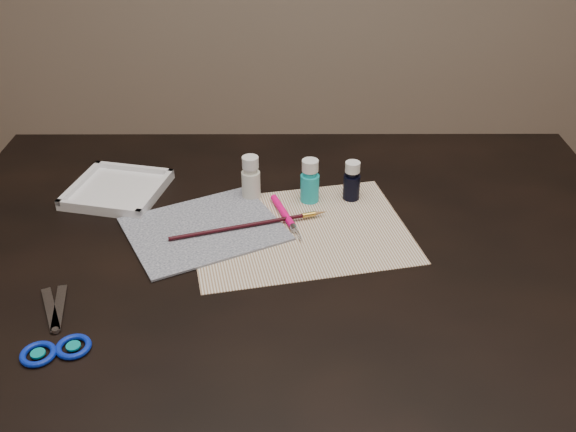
{
  "coord_description": "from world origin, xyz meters",
  "views": [
    {
      "loc": [
        -0.0,
        -0.95,
        1.4
      ],
      "look_at": [
        0.0,
        0.0,
        0.8
      ],
      "focal_mm": 40.0,
      "sensor_mm": 36.0,
      "label": 1
    }
  ],
  "objects_px": {
    "paint_bottle_cyan": "(310,181)",
    "paint_bottle_navy": "(352,181)",
    "scissors": "(50,324)",
    "paper": "(299,231)",
    "canvas": "(204,229)",
    "palette_tray": "(117,189)",
    "paint_bottle_white": "(251,178)"
  },
  "relations": [
    {
      "from": "canvas",
      "to": "palette_tray",
      "type": "bearing_deg",
      "value": 144.09
    },
    {
      "from": "canvas",
      "to": "scissors",
      "type": "relative_size",
      "value": 1.36
    },
    {
      "from": "paint_bottle_cyan",
      "to": "canvas",
      "type": "bearing_deg",
      "value": -151.43
    },
    {
      "from": "paint_bottle_navy",
      "to": "palette_tray",
      "type": "xyz_separation_m",
      "value": [
        -0.47,
        0.02,
        -0.03
      ]
    },
    {
      "from": "canvas",
      "to": "paint_bottle_white",
      "type": "distance_m",
      "value": 0.15
    },
    {
      "from": "paint_bottle_navy",
      "to": "scissors",
      "type": "relative_size",
      "value": 0.41
    },
    {
      "from": "paper",
      "to": "paint_bottle_cyan",
      "type": "height_order",
      "value": "paint_bottle_cyan"
    },
    {
      "from": "paper",
      "to": "scissors",
      "type": "height_order",
      "value": "scissors"
    },
    {
      "from": "paint_bottle_cyan",
      "to": "paint_bottle_navy",
      "type": "xyz_separation_m",
      "value": [
        0.08,
        0.01,
        -0.0
      ]
    },
    {
      "from": "paint_bottle_white",
      "to": "paint_bottle_navy",
      "type": "xyz_separation_m",
      "value": [
        0.2,
        -0.0,
        -0.0
      ]
    },
    {
      "from": "paper",
      "to": "canvas",
      "type": "height_order",
      "value": "canvas"
    },
    {
      "from": "canvas",
      "to": "paint_bottle_navy",
      "type": "relative_size",
      "value": 3.3
    },
    {
      "from": "canvas",
      "to": "paint_bottle_navy",
      "type": "height_order",
      "value": "paint_bottle_navy"
    },
    {
      "from": "paint_bottle_navy",
      "to": "palette_tray",
      "type": "relative_size",
      "value": 0.46
    },
    {
      "from": "paper",
      "to": "paint_bottle_white",
      "type": "distance_m",
      "value": 0.16
    },
    {
      "from": "paper",
      "to": "paint_bottle_navy",
      "type": "bearing_deg",
      "value": 48.17
    },
    {
      "from": "canvas",
      "to": "paint_bottle_cyan",
      "type": "xyz_separation_m",
      "value": [
        0.2,
        0.11,
        0.04
      ]
    },
    {
      "from": "paint_bottle_navy",
      "to": "canvas",
      "type": "bearing_deg",
      "value": -157.62
    },
    {
      "from": "paper",
      "to": "palette_tray",
      "type": "distance_m",
      "value": 0.39
    },
    {
      "from": "paint_bottle_white",
      "to": "paint_bottle_navy",
      "type": "bearing_deg",
      "value": -1.34
    },
    {
      "from": "paper",
      "to": "scissors",
      "type": "distance_m",
      "value": 0.46
    },
    {
      "from": "paint_bottle_white",
      "to": "scissors",
      "type": "height_order",
      "value": "paint_bottle_white"
    },
    {
      "from": "paint_bottle_navy",
      "to": "scissors",
      "type": "height_order",
      "value": "paint_bottle_navy"
    },
    {
      "from": "scissors",
      "to": "canvas",
      "type": "bearing_deg",
      "value": -62.74
    },
    {
      "from": "paint_bottle_cyan",
      "to": "paint_bottle_navy",
      "type": "distance_m",
      "value": 0.08
    },
    {
      "from": "paint_bottle_white",
      "to": "palette_tray",
      "type": "relative_size",
      "value": 0.52
    },
    {
      "from": "paint_bottle_white",
      "to": "paper",
      "type": "bearing_deg",
      "value": -52.45
    },
    {
      "from": "canvas",
      "to": "scissors",
      "type": "bearing_deg",
      "value": -127.86
    },
    {
      "from": "scissors",
      "to": "palette_tray",
      "type": "bearing_deg",
      "value": -26.78
    },
    {
      "from": "scissors",
      "to": "palette_tray",
      "type": "height_order",
      "value": "palette_tray"
    },
    {
      "from": "canvas",
      "to": "palette_tray",
      "type": "distance_m",
      "value": 0.23
    },
    {
      "from": "paint_bottle_cyan",
      "to": "scissors",
      "type": "distance_m",
      "value": 0.54
    }
  ]
}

